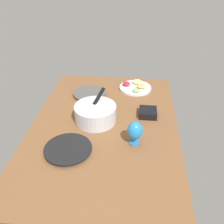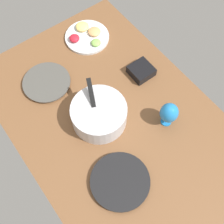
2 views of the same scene
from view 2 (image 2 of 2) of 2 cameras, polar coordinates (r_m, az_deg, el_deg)
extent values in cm
cube|color=brown|center=(164.25, 0.58, -1.90)|extent=(160.00, 104.00, 4.00)
cylinder|color=#4C4C51|center=(149.77, 1.57, -13.37)|extent=(27.48, 27.48, 1.70)
cylinder|color=black|center=(148.45, 1.58, -13.24)|extent=(29.87, 29.87, 1.02)
cylinder|color=silver|center=(177.85, -12.53, 5.50)|extent=(25.81, 25.81, 1.53)
cylinder|color=#4E4C47|center=(176.85, -12.60, 5.72)|extent=(28.05, 28.05, 0.92)
cylinder|color=silver|center=(157.23, -2.53, -0.46)|extent=(30.02, 30.02, 12.43)
cylinder|color=white|center=(153.92, -2.59, 0.17)|extent=(27.02, 27.02, 2.24)
cube|color=black|center=(152.96, -3.78, 2.20)|extent=(20.83, 11.14, 12.33)
cylinder|color=silver|center=(195.79, -4.85, 14.29)|extent=(28.31, 28.31, 1.80)
ellipsoid|color=#F9E072|center=(198.73, -5.79, 16.19)|extent=(8.56, 8.56, 3.29)
ellipsoid|color=red|center=(192.29, -7.33, 14.01)|extent=(6.50, 6.50, 3.65)
ellipsoid|color=#8CC659|center=(189.40, -3.13, 13.31)|extent=(6.11, 6.11, 2.68)
ellipsoid|color=#F2A566|center=(195.36, -3.45, 15.32)|extent=(8.08, 8.08, 2.97)
cylinder|color=#217DC9|center=(164.35, 10.44, -1.76)|extent=(6.05, 6.05, 1.00)
cylinder|color=#217DC9|center=(162.45, 10.57, -1.42)|extent=(2.00, 2.00, 3.31)
ellipsoid|color=#217DC9|center=(155.62, 11.03, -0.16)|extent=(9.85, 9.85, 12.27)
cube|color=black|center=(177.20, 5.70, 7.96)|extent=(13.00, 13.00, 5.28)
cube|color=tan|center=(175.83, 5.74, 8.28)|extent=(10.66, 10.66, 1.69)
camera|label=1|loc=(1.15, 79.19, -23.83)|focal=40.49mm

